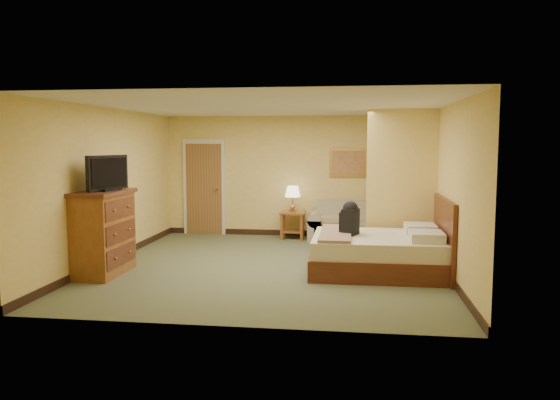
% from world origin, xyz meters
% --- Properties ---
extents(floor, '(6.00, 6.00, 0.00)m').
position_xyz_m(floor, '(0.00, 0.00, 0.00)').
color(floor, '#52593A').
rests_on(floor, ground).
extents(ceiling, '(6.00, 6.00, 0.00)m').
position_xyz_m(ceiling, '(0.00, 0.00, 2.60)').
color(ceiling, white).
rests_on(ceiling, back_wall).
extents(back_wall, '(5.50, 0.02, 2.60)m').
position_xyz_m(back_wall, '(0.00, 3.00, 1.30)').
color(back_wall, '#DFC05F').
rests_on(back_wall, floor).
extents(left_wall, '(0.02, 6.00, 2.60)m').
position_xyz_m(left_wall, '(-2.75, 0.00, 1.30)').
color(left_wall, '#DFC05F').
rests_on(left_wall, floor).
extents(right_wall, '(0.02, 6.00, 2.60)m').
position_xyz_m(right_wall, '(2.75, 0.00, 1.30)').
color(right_wall, '#DFC05F').
rests_on(right_wall, floor).
extents(partition, '(1.20, 0.15, 2.60)m').
position_xyz_m(partition, '(2.15, 0.93, 1.30)').
color(partition, '#DFC05F').
rests_on(partition, floor).
extents(door, '(0.94, 0.16, 2.10)m').
position_xyz_m(door, '(-1.95, 2.96, 1.03)').
color(door, beige).
rests_on(door, floor).
extents(baseboard, '(5.50, 0.02, 0.12)m').
position_xyz_m(baseboard, '(0.00, 2.99, 0.06)').
color(baseboard, black).
rests_on(baseboard, floor).
extents(loveseat, '(1.60, 0.75, 0.81)m').
position_xyz_m(loveseat, '(1.21, 2.57, 0.26)').
color(loveseat, tan).
rests_on(loveseat, floor).
extents(side_table, '(0.52, 0.52, 0.57)m').
position_xyz_m(side_table, '(0.06, 2.65, 0.38)').
color(side_table, brown).
rests_on(side_table, floor).
extents(table_lamp, '(0.33, 0.33, 0.55)m').
position_xyz_m(table_lamp, '(0.06, 2.65, 0.99)').
color(table_lamp, '#A5793C').
rests_on(table_lamp, side_table).
extents(coffee_table, '(0.75, 0.75, 0.42)m').
position_xyz_m(coffee_table, '(1.05, 1.93, 0.30)').
color(coffee_table, brown).
rests_on(coffee_table, floor).
extents(wall_picture, '(0.80, 0.04, 0.62)m').
position_xyz_m(wall_picture, '(1.21, 2.97, 1.60)').
color(wall_picture, '#B78E3F').
rests_on(wall_picture, back_wall).
extents(dresser, '(0.64, 1.21, 1.30)m').
position_xyz_m(dresser, '(-2.48, -0.89, 0.65)').
color(dresser, brown).
rests_on(dresser, floor).
extents(tv, '(0.31, 0.87, 0.54)m').
position_xyz_m(tv, '(-2.38, -0.89, 1.55)').
color(tv, black).
rests_on(tv, dresser).
extents(bed, '(2.14, 1.82, 1.17)m').
position_xyz_m(bed, '(1.81, -0.18, 0.32)').
color(bed, '#4A1F11').
rests_on(bed, floor).
extents(backpack, '(0.30, 0.36, 0.53)m').
position_xyz_m(backpack, '(1.28, -0.15, 0.86)').
color(backpack, black).
rests_on(backpack, bed).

